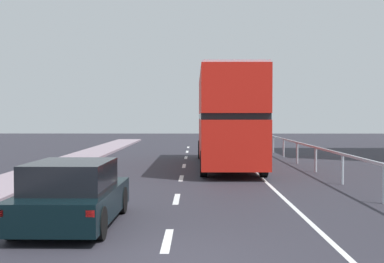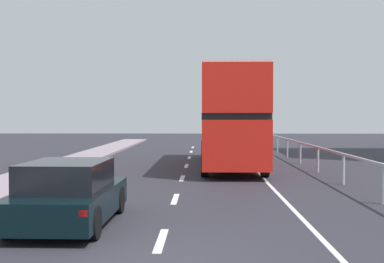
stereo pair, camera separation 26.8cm
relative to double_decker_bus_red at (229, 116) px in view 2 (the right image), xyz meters
name	(u,v)px [view 2 (the right image)]	position (x,y,z in m)	size (l,w,h in m)	color
ground_plane	(155,261)	(-1.99, -15.15, -2.37)	(75.81, 120.00, 0.10)	#2C2A33
lane_paint_markings	(238,185)	(-0.01, -6.40, -2.32)	(3.18, 46.00, 0.01)	silver
bridge_side_railing	(343,159)	(3.57, -6.15, -1.44)	(0.10, 42.00, 1.07)	#AEB6C0
double_decker_bus_red	(229,116)	(0.00, 0.00, 0.00)	(2.61, 11.22, 4.33)	red
hatchback_car_near	(69,194)	(-4.07, -12.70, -1.66)	(1.88, 4.07, 1.38)	black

